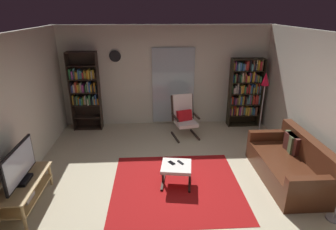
% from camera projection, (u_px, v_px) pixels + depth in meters
% --- Properties ---
extents(ground_plane, '(7.02, 7.02, 0.00)m').
position_uv_depth(ground_plane, '(173.00, 184.00, 4.96)').
color(ground_plane, beige).
extents(wall_back, '(5.60, 0.06, 2.60)m').
position_uv_depth(wall_back, '(165.00, 76.00, 7.19)').
color(wall_back, silver).
rests_on(wall_back, ground).
extents(wall_left, '(0.06, 6.00, 2.60)m').
position_uv_depth(wall_left, '(4.00, 121.00, 4.35)').
color(wall_left, silver).
rests_on(wall_left, ground).
extents(wall_right, '(0.06, 6.00, 2.60)m').
position_uv_depth(wall_right, '(333.00, 114.00, 4.64)').
color(wall_right, silver).
rests_on(wall_right, ground).
extents(glass_door_panel, '(1.10, 0.01, 2.00)m').
position_uv_depth(glass_door_panel, '(173.00, 86.00, 7.23)').
color(glass_door_panel, silver).
extents(area_rug, '(2.26, 2.11, 0.01)m').
position_uv_depth(area_rug, '(176.00, 186.00, 4.89)').
color(area_rug, maroon).
rests_on(area_rug, ground).
extents(tv_stand, '(0.49, 1.18, 0.45)m').
position_uv_depth(tv_stand, '(24.00, 190.00, 4.30)').
color(tv_stand, tan).
rests_on(tv_stand, ground).
extents(television, '(0.20, 0.96, 0.59)m').
position_uv_depth(television, '(20.00, 166.00, 4.16)').
color(television, black).
rests_on(television, tv_stand).
extents(bookshelf_near_tv, '(0.72, 0.30, 2.00)m').
position_uv_depth(bookshelf_near_tv, '(85.00, 90.00, 6.91)').
color(bookshelf_near_tv, black).
rests_on(bookshelf_near_tv, ground).
extents(bookshelf_near_sofa, '(0.83, 0.30, 1.80)m').
position_uv_depth(bookshelf_near_sofa, '(245.00, 90.00, 7.16)').
color(bookshelf_near_sofa, black).
rests_on(bookshelf_near_sofa, ground).
extents(leather_sofa, '(0.88, 1.82, 0.83)m').
position_uv_depth(leather_sofa, '(290.00, 165.00, 5.01)').
color(leather_sofa, '#502817').
rests_on(leather_sofa, ground).
extents(lounge_armchair, '(0.69, 0.75, 1.02)m').
position_uv_depth(lounge_armchair, '(184.00, 115.00, 6.69)').
color(lounge_armchair, black).
rests_on(lounge_armchair, ground).
extents(ottoman, '(0.58, 0.55, 0.40)m').
position_uv_depth(ottoman, '(176.00, 168.00, 4.84)').
color(ottoman, white).
rests_on(ottoman, ground).
extents(tv_remote, '(0.11, 0.14, 0.02)m').
position_uv_depth(tv_remote, '(180.00, 162.00, 4.88)').
color(tv_remote, black).
rests_on(tv_remote, ottoman).
extents(cell_phone, '(0.14, 0.15, 0.01)m').
position_uv_depth(cell_phone, '(172.00, 163.00, 4.87)').
color(cell_phone, black).
rests_on(cell_phone, ottoman).
extents(floor_lamp_by_shelf, '(0.22, 0.22, 1.59)m').
position_uv_depth(floor_lamp_by_shelf, '(265.00, 86.00, 6.40)').
color(floor_lamp_by_shelf, '#A5A5AD').
rests_on(floor_lamp_by_shelf, ground).
extents(wall_clock, '(0.29, 0.03, 0.29)m').
position_uv_depth(wall_clock, '(115.00, 56.00, 6.86)').
color(wall_clock, silver).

